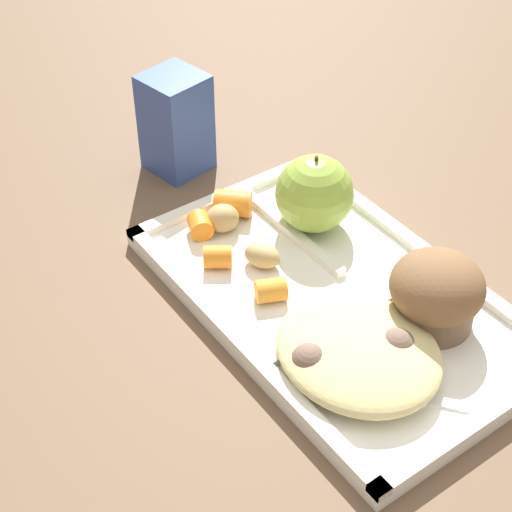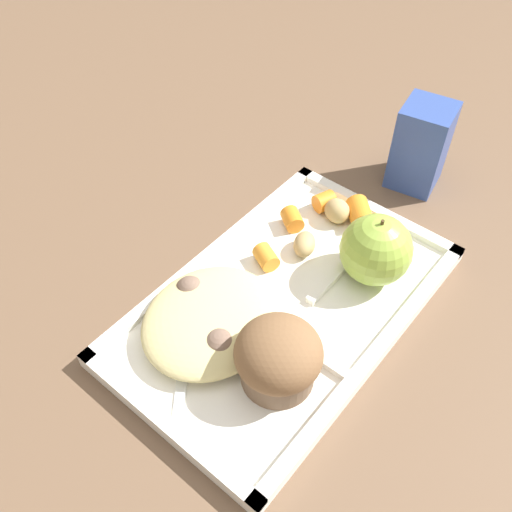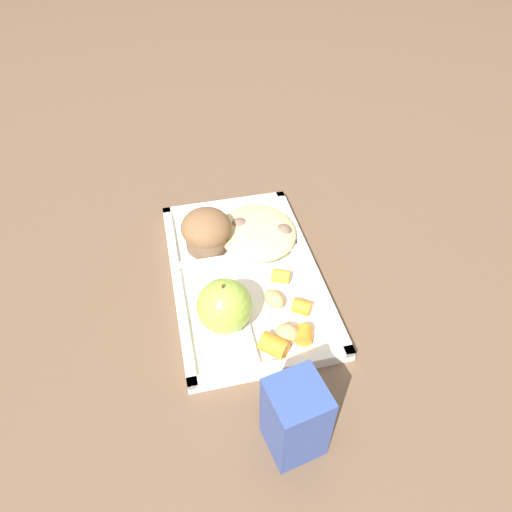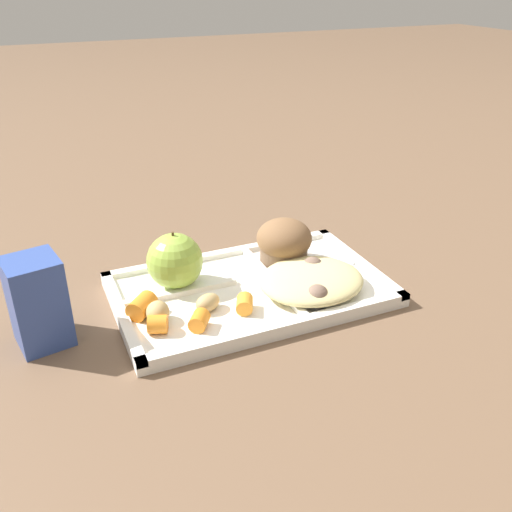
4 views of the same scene
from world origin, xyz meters
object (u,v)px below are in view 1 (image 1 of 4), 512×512
at_px(lunch_tray, 334,298).
at_px(bran_muffin, 436,293).
at_px(milk_carton, 172,124).
at_px(plastic_fork, 377,389).
at_px(green_apple, 314,194).

height_order(lunch_tray, bran_muffin, bran_muffin).
distance_m(lunch_tray, milk_carton, 0.27).
height_order(plastic_fork, milk_carton, milk_carton).
bearing_deg(bran_muffin, lunch_tray, -147.96).
xyz_separation_m(bran_muffin, milk_carton, (-0.34, -0.05, 0.01)).
height_order(bran_muffin, plastic_fork, bran_muffin).
xyz_separation_m(plastic_fork, milk_carton, (-0.37, 0.04, 0.04)).
bearing_deg(plastic_fork, green_apple, 155.15).
relative_size(bran_muffin, plastic_fork, 0.64).
bearing_deg(green_apple, lunch_tray, -27.42).
bearing_deg(plastic_fork, milk_carton, 174.03).
bearing_deg(bran_muffin, green_apple, 180.00).
relative_size(bran_muffin, milk_carton, 0.73).
distance_m(lunch_tray, plastic_fork, 0.11).
height_order(lunch_tray, plastic_fork, lunch_tray).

